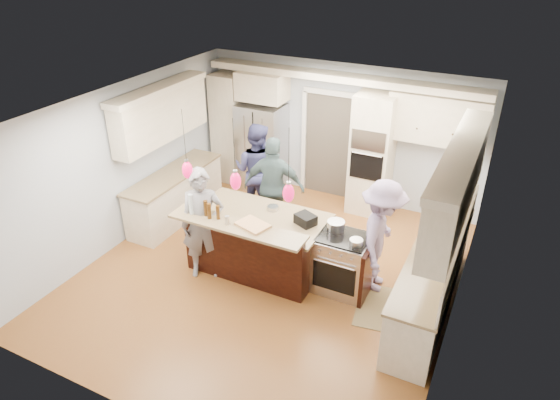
# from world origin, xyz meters

# --- Properties ---
(ground_plane) EXTENTS (6.00, 6.00, 0.00)m
(ground_plane) POSITION_xyz_m (0.00, 0.00, 0.00)
(ground_plane) COLOR #9B662A
(ground_plane) RESTS_ON ground
(room_shell) EXTENTS (5.54, 6.04, 2.72)m
(room_shell) POSITION_xyz_m (0.00, 0.00, 1.82)
(room_shell) COLOR #B2BCC6
(room_shell) RESTS_ON ground
(refrigerator) EXTENTS (0.90, 0.70, 1.80)m
(refrigerator) POSITION_xyz_m (-1.55, 2.64, 0.90)
(refrigerator) COLOR #B7B7BC
(refrigerator) RESTS_ON ground
(oven_column) EXTENTS (0.72, 0.69, 2.30)m
(oven_column) POSITION_xyz_m (0.75, 2.67, 1.15)
(oven_column) COLOR beige
(oven_column) RESTS_ON ground
(back_upper_cabinets) EXTENTS (5.30, 0.61, 2.54)m
(back_upper_cabinets) POSITION_xyz_m (-0.75, 2.76, 1.67)
(back_upper_cabinets) COLOR beige
(back_upper_cabinets) RESTS_ON ground
(right_counter_run) EXTENTS (0.64, 3.10, 2.51)m
(right_counter_run) POSITION_xyz_m (2.44, 0.30, 1.06)
(right_counter_run) COLOR beige
(right_counter_run) RESTS_ON ground
(left_cabinets) EXTENTS (0.64, 2.30, 2.51)m
(left_cabinets) POSITION_xyz_m (-2.44, 0.80, 1.06)
(left_cabinets) COLOR beige
(left_cabinets) RESTS_ON ground
(kitchen_island) EXTENTS (2.10, 1.46, 1.12)m
(kitchen_island) POSITION_xyz_m (-0.25, 0.07, 0.49)
(kitchen_island) COLOR black
(kitchen_island) RESTS_ON ground
(island_range) EXTENTS (0.82, 0.71, 0.92)m
(island_range) POSITION_xyz_m (1.16, 0.15, 0.46)
(island_range) COLOR #B7B7BC
(island_range) RESTS_ON ground
(pendant_lights) EXTENTS (1.75, 0.15, 1.03)m
(pendant_lights) POSITION_xyz_m (-0.25, -0.51, 1.80)
(pendant_lights) COLOR black
(pendant_lights) RESTS_ON ground
(person_bar_end) EXTENTS (0.79, 0.70, 1.81)m
(person_bar_end) POSITION_xyz_m (-0.90, -0.45, 0.90)
(person_bar_end) COLOR slate
(person_bar_end) RESTS_ON ground
(person_far_left) EXTENTS (0.94, 0.77, 1.81)m
(person_far_left) POSITION_xyz_m (-1.10, 1.60, 0.91)
(person_far_left) COLOR navy
(person_far_left) RESTS_ON ground
(person_far_right) EXTENTS (1.14, 0.68, 1.81)m
(person_far_right) POSITION_xyz_m (-0.50, 1.12, 0.91)
(person_far_right) COLOR #476063
(person_far_right) RESTS_ON ground
(person_range_side) EXTENTS (0.79, 1.21, 1.77)m
(person_range_side) POSITION_xyz_m (1.60, 0.43, 0.89)
(person_range_side) COLOR #8F7BA5
(person_range_side) RESTS_ON ground
(floor_rug) EXTENTS (0.82, 1.08, 0.01)m
(floor_rug) POSITION_xyz_m (1.82, -0.04, 0.01)
(floor_rug) COLOR olive
(floor_rug) RESTS_ON ground
(water_bottle) EXTENTS (0.08, 0.08, 0.32)m
(water_bottle) POSITION_xyz_m (-1.00, -0.56, 1.28)
(water_bottle) COLOR silver
(water_bottle) RESTS_ON kitchen_island
(beer_bottle_a) EXTENTS (0.08, 0.08, 0.25)m
(beer_bottle_a) POSITION_xyz_m (-0.69, -0.56, 1.24)
(beer_bottle_a) COLOR #45280C
(beer_bottle_a) RESTS_ON kitchen_island
(beer_bottle_b) EXTENTS (0.07, 0.07, 0.22)m
(beer_bottle_b) POSITION_xyz_m (-0.57, -0.52, 1.23)
(beer_bottle_b) COLOR #45280C
(beer_bottle_b) RESTS_ON kitchen_island
(beer_bottle_c) EXTENTS (0.08, 0.08, 0.25)m
(beer_bottle_c) POSITION_xyz_m (-0.78, -0.51, 1.24)
(beer_bottle_c) COLOR #45280C
(beer_bottle_c) RESTS_ON kitchen_island
(drink_can) EXTENTS (0.08, 0.08, 0.13)m
(drink_can) POSITION_xyz_m (-0.38, -0.58, 1.18)
(drink_can) COLOR #B7B7BC
(drink_can) RESTS_ON kitchen_island
(cutting_board) EXTENTS (0.53, 0.44, 0.04)m
(cutting_board) POSITION_xyz_m (-0.03, -0.47, 1.14)
(cutting_board) COLOR tan
(cutting_board) RESTS_ON kitchen_island
(pot_large) EXTENTS (0.26, 0.26, 0.15)m
(pot_large) POSITION_xyz_m (0.96, 0.26, 1.00)
(pot_large) COLOR #B7B7BC
(pot_large) RESTS_ON island_range
(pot_small) EXTENTS (0.19, 0.19, 0.09)m
(pot_small) POSITION_xyz_m (1.36, 0.01, 0.97)
(pot_small) COLOR #B7B7BC
(pot_small) RESTS_ON island_range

